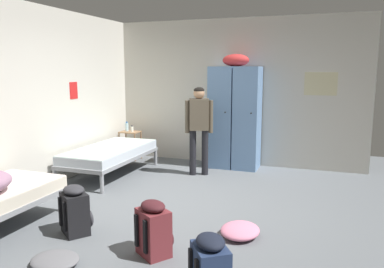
{
  "coord_description": "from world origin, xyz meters",
  "views": [
    {
      "loc": [
        1.69,
        -4.42,
        1.79
      ],
      "look_at": [
        0.0,
        0.26,
        0.95
      ],
      "focal_mm": 35.68,
      "sensor_mm": 36.0,
      "label": 1
    }
  ],
  "objects_px": {
    "lotion_bottle": "(132,129)",
    "clothes_pile_pink": "(240,230)",
    "bed_left_rear": "(110,153)",
    "person_traveler": "(199,123)",
    "water_bottle": "(127,127)",
    "clothes_pile_grey": "(55,260)",
    "backpack_black": "(76,211)",
    "backpack_maroon": "(154,229)",
    "locker_bank": "(235,115)",
    "shelf_unit": "(130,142)"
  },
  "relations": [
    {
      "from": "shelf_unit",
      "to": "clothes_pile_grey",
      "type": "height_order",
      "value": "shelf_unit"
    },
    {
      "from": "shelf_unit",
      "to": "clothes_pile_pink",
      "type": "bearing_deg",
      "value": -44.21
    },
    {
      "from": "backpack_maroon",
      "to": "clothes_pile_grey",
      "type": "xyz_separation_m",
      "value": [
        -0.78,
        -0.5,
        -0.21
      ]
    },
    {
      "from": "locker_bank",
      "to": "shelf_unit",
      "type": "relative_size",
      "value": 3.63
    },
    {
      "from": "lotion_bottle",
      "to": "backpack_black",
      "type": "bearing_deg",
      "value": -71.58
    },
    {
      "from": "locker_bank",
      "to": "backpack_maroon",
      "type": "distance_m",
      "value": 3.68
    },
    {
      "from": "locker_bank",
      "to": "backpack_black",
      "type": "distance_m",
      "value": 3.65
    },
    {
      "from": "locker_bank",
      "to": "person_traveler",
      "type": "height_order",
      "value": "locker_bank"
    },
    {
      "from": "lotion_bottle",
      "to": "clothes_pile_pink",
      "type": "xyz_separation_m",
      "value": [
        2.83,
        -2.78,
        -0.57
      ]
    },
    {
      "from": "lotion_bottle",
      "to": "backpack_black",
      "type": "xyz_separation_m",
      "value": [
        1.11,
        -3.32,
        -0.37
      ]
    },
    {
      "from": "locker_bank",
      "to": "water_bottle",
      "type": "xyz_separation_m",
      "value": [
        -2.2,
        -0.07,
        -0.31
      ]
    },
    {
      "from": "lotion_bottle",
      "to": "clothes_pile_pink",
      "type": "bearing_deg",
      "value": -44.5
    },
    {
      "from": "shelf_unit",
      "to": "lotion_bottle",
      "type": "height_order",
      "value": "lotion_bottle"
    },
    {
      "from": "backpack_black",
      "to": "backpack_maroon",
      "type": "bearing_deg",
      "value": -8.76
    },
    {
      "from": "bed_left_rear",
      "to": "clothes_pile_pink",
      "type": "distance_m",
      "value": 3.14
    },
    {
      "from": "person_traveler",
      "to": "clothes_pile_grey",
      "type": "bearing_deg",
      "value": -94.24
    },
    {
      "from": "backpack_maroon",
      "to": "clothes_pile_grey",
      "type": "relative_size",
      "value": 1.2
    },
    {
      "from": "bed_left_rear",
      "to": "backpack_black",
      "type": "bearing_deg",
      "value": -67.24
    },
    {
      "from": "backpack_black",
      "to": "water_bottle",
      "type": "bearing_deg",
      "value": 110.38
    },
    {
      "from": "person_traveler",
      "to": "water_bottle",
      "type": "bearing_deg",
      "value": 159.87
    },
    {
      "from": "shelf_unit",
      "to": "backpack_maroon",
      "type": "relative_size",
      "value": 1.04
    },
    {
      "from": "locker_bank",
      "to": "person_traveler",
      "type": "xyz_separation_m",
      "value": [
        -0.45,
        -0.72,
        -0.06
      ]
    },
    {
      "from": "backpack_black",
      "to": "clothes_pile_grey",
      "type": "xyz_separation_m",
      "value": [
        0.25,
        -0.66,
        -0.21
      ]
    },
    {
      "from": "lotion_bottle",
      "to": "shelf_unit",
      "type": "bearing_deg",
      "value": 150.26
    },
    {
      "from": "person_traveler",
      "to": "backpack_maroon",
      "type": "bearing_deg",
      "value": -79.66
    },
    {
      "from": "lotion_bottle",
      "to": "water_bottle",
      "type": "bearing_deg",
      "value": 158.2
    },
    {
      "from": "shelf_unit",
      "to": "lotion_bottle",
      "type": "xyz_separation_m",
      "value": [
        0.07,
        -0.04,
        0.28
      ]
    },
    {
      "from": "shelf_unit",
      "to": "bed_left_rear",
      "type": "height_order",
      "value": "shelf_unit"
    },
    {
      "from": "water_bottle",
      "to": "clothes_pile_pink",
      "type": "relative_size",
      "value": 0.39
    },
    {
      "from": "backpack_black",
      "to": "lotion_bottle",
      "type": "bearing_deg",
      "value": 108.42
    },
    {
      "from": "person_traveler",
      "to": "water_bottle",
      "type": "distance_m",
      "value": 1.89
    },
    {
      "from": "water_bottle",
      "to": "clothes_pile_pink",
      "type": "bearing_deg",
      "value": -43.63
    },
    {
      "from": "backpack_maroon",
      "to": "backpack_black",
      "type": "bearing_deg",
      "value": 171.24
    },
    {
      "from": "clothes_pile_pink",
      "to": "locker_bank",
      "type": "bearing_deg",
      "value": 104.9
    },
    {
      "from": "person_traveler",
      "to": "lotion_bottle",
      "type": "bearing_deg",
      "value": 160.02
    },
    {
      "from": "shelf_unit",
      "to": "person_traveler",
      "type": "height_order",
      "value": "person_traveler"
    },
    {
      "from": "water_bottle",
      "to": "backpack_black",
      "type": "relative_size",
      "value": 0.35
    },
    {
      "from": "person_traveler",
      "to": "clothes_pile_pink",
      "type": "relative_size",
      "value": 3.03
    },
    {
      "from": "lotion_bottle",
      "to": "backpack_black",
      "type": "distance_m",
      "value": 3.52
    },
    {
      "from": "lotion_bottle",
      "to": "backpack_maroon",
      "type": "xyz_separation_m",
      "value": [
        2.13,
        -3.48,
        -0.37
      ]
    },
    {
      "from": "person_traveler",
      "to": "clothes_pile_grey",
      "type": "distance_m",
      "value": 3.51
    },
    {
      "from": "backpack_maroon",
      "to": "clothes_pile_pink",
      "type": "distance_m",
      "value": 1.01
    },
    {
      "from": "backpack_black",
      "to": "clothes_pile_pink",
      "type": "distance_m",
      "value": 1.82
    },
    {
      "from": "water_bottle",
      "to": "clothes_pile_grey",
      "type": "height_order",
      "value": "water_bottle"
    },
    {
      "from": "backpack_maroon",
      "to": "water_bottle",
      "type": "bearing_deg",
      "value": 122.83
    },
    {
      "from": "water_bottle",
      "to": "locker_bank",
      "type": "bearing_deg",
      "value": 1.93
    },
    {
      "from": "person_traveler",
      "to": "lotion_bottle",
      "type": "xyz_separation_m",
      "value": [
        -1.61,
        0.58,
        -0.28
      ]
    },
    {
      "from": "shelf_unit",
      "to": "lotion_bottle",
      "type": "relative_size",
      "value": 4.11
    },
    {
      "from": "clothes_pile_pink",
      "to": "lotion_bottle",
      "type": "bearing_deg",
      "value": 135.5
    },
    {
      "from": "locker_bank",
      "to": "bed_left_rear",
      "type": "xyz_separation_m",
      "value": [
        -1.87,
        -1.25,
        -0.59
      ]
    }
  ]
}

